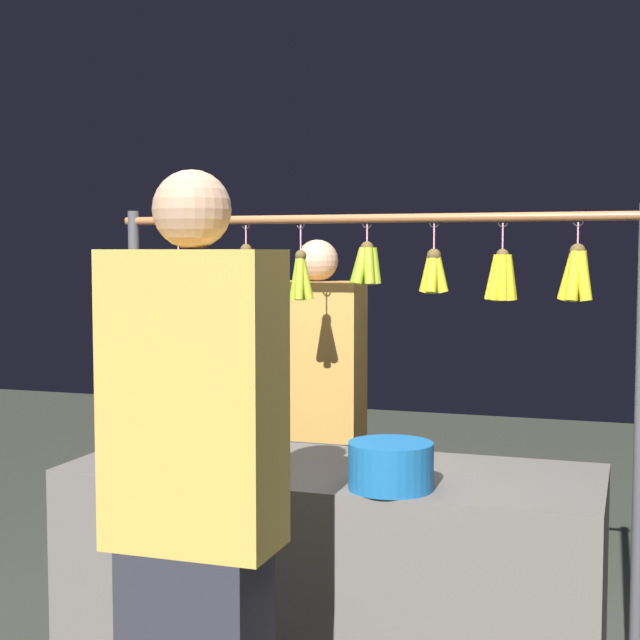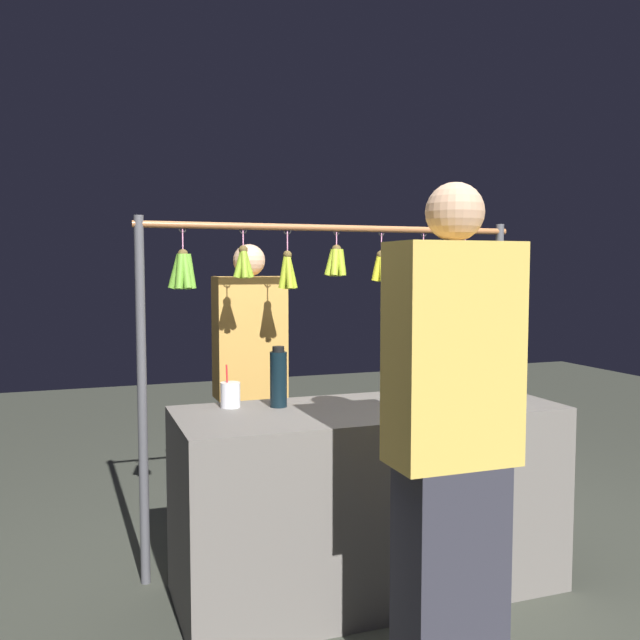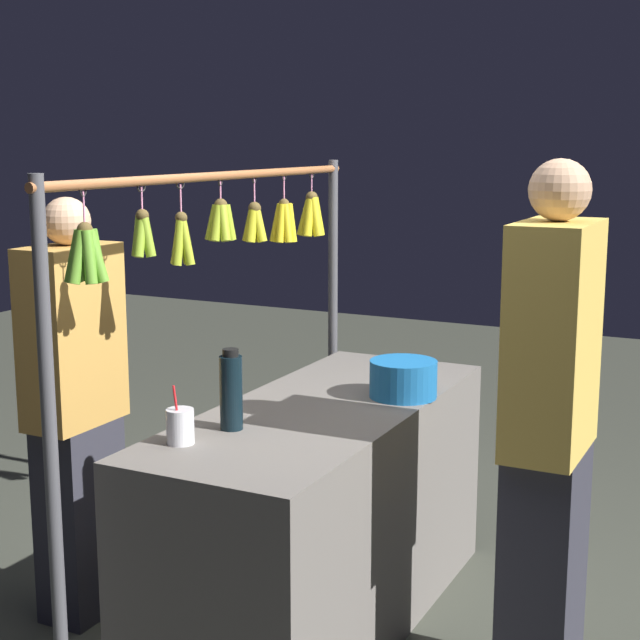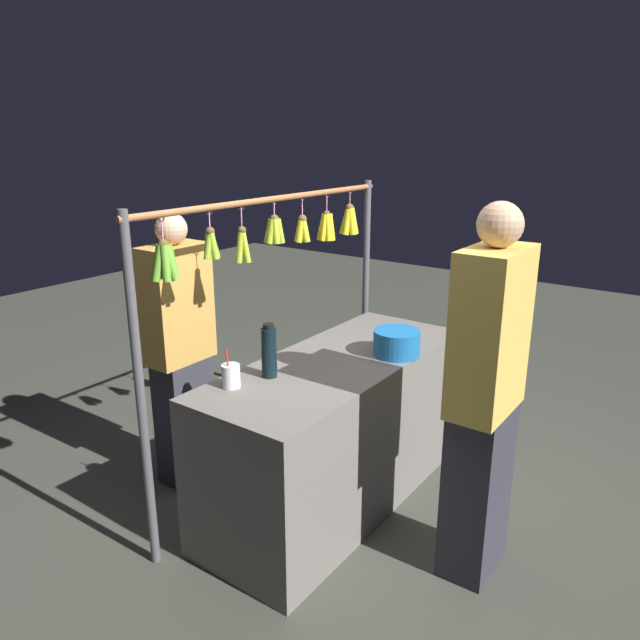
{
  "view_description": "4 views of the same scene",
  "coord_description": "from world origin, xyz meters",
  "px_view_note": "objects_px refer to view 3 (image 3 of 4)",
  "views": [
    {
      "loc": [
        -0.93,
        2.92,
        1.56
      ],
      "look_at": [
        0.04,
        0.0,
        1.33
      ],
      "focal_mm": 53.18,
      "sensor_mm": 36.0,
      "label": 1
    },
    {
      "loc": [
        1.25,
        2.79,
        1.48
      ],
      "look_at": [
        0.24,
        0.0,
        1.25
      ],
      "focal_mm": 38.4,
      "sensor_mm": 36.0,
      "label": 2
    },
    {
      "loc": [
        3.04,
        1.51,
        1.81
      ],
      "look_at": [
        0.01,
        0.0,
        1.17
      ],
      "focal_mm": 54.05,
      "sensor_mm": 36.0,
      "label": 3
    },
    {
      "loc": [
        2.49,
        1.69,
        2.01
      ],
      "look_at": [
        0.16,
        0.0,
        1.11
      ],
      "focal_mm": 33.73,
      "sensor_mm": 36.0,
      "label": 4
    }
  ],
  "objects_px": {
    "water_bottle": "(231,391)",
    "customer_person": "(548,440)",
    "blue_bucket": "(403,379)",
    "drink_cup": "(180,426)",
    "vendor_person": "(76,415)"
  },
  "relations": [
    {
      "from": "water_bottle",
      "to": "vendor_person",
      "type": "relative_size",
      "value": 0.17
    },
    {
      "from": "water_bottle",
      "to": "vendor_person",
      "type": "xyz_separation_m",
      "value": [
        -0.05,
        -0.71,
        -0.19
      ]
    },
    {
      "from": "vendor_person",
      "to": "customer_person",
      "type": "xyz_separation_m",
      "value": [
        -0.26,
        1.71,
        0.07
      ]
    },
    {
      "from": "water_bottle",
      "to": "customer_person",
      "type": "relative_size",
      "value": 0.16
    },
    {
      "from": "blue_bucket",
      "to": "water_bottle",
      "type": "bearing_deg",
      "value": -29.76
    },
    {
      "from": "water_bottle",
      "to": "customer_person",
      "type": "height_order",
      "value": "customer_person"
    },
    {
      "from": "water_bottle",
      "to": "blue_bucket",
      "type": "bearing_deg",
      "value": 150.24
    },
    {
      "from": "blue_bucket",
      "to": "customer_person",
      "type": "distance_m",
      "value": 0.72
    },
    {
      "from": "vendor_person",
      "to": "drink_cup",
      "type": "bearing_deg",
      "value": 68.7
    },
    {
      "from": "blue_bucket",
      "to": "drink_cup",
      "type": "xyz_separation_m",
      "value": [
        0.84,
        -0.43,
        -0.01
      ]
    },
    {
      "from": "blue_bucket",
      "to": "drink_cup",
      "type": "relative_size",
      "value": 1.32
    },
    {
      "from": "water_bottle",
      "to": "blue_bucket",
      "type": "xyz_separation_m",
      "value": [
        -0.64,
        0.36,
        -0.06
      ]
    },
    {
      "from": "water_bottle",
      "to": "drink_cup",
      "type": "xyz_separation_m",
      "value": [
        0.21,
        -0.06,
        -0.07
      ]
    },
    {
      "from": "drink_cup",
      "to": "vendor_person",
      "type": "relative_size",
      "value": 0.12
    },
    {
      "from": "blue_bucket",
      "to": "drink_cup",
      "type": "bearing_deg",
      "value": -26.92
    }
  ]
}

